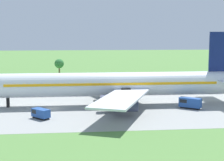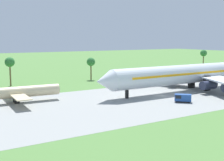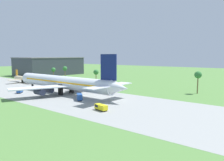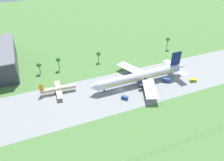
# 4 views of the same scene
# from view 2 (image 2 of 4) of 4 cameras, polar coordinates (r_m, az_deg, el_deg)

# --- Properties ---
(ground_plane) EXTENTS (600.00, 600.00, 0.00)m
(ground_plane) POSITION_cam_2_polar(r_m,az_deg,el_deg) (97.24, 9.25, -2.79)
(ground_plane) COLOR #517F3D
(taxiway_strip) EXTENTS (320.00, 44.00, 0.02)m
(taxiway_strip) POSITION_cam_2_polar(r_m,az_deg,el_deg) (97.24, 9.25, -2.78)
(taxiway_strip) COLOR gray
(taxiway_strip) RESTS_ON ground_plane
(jet_airliner) EXTENTS (77.87, 54.17, 19.58)m
(jet_airliner) POSITION_cam_2_polar(r_m,az_deg,el_deg) (110.51, 15.15, 1.27)
(jet_airliner) COLOR silver
(jet_airliner) RESTS_ON ground_plane
(regional_aircraft) EXTENTS (24.34, 21.89, 8.84)m
(regional_aircraft) POSITION_cam_2_polar(r_m,az_deg,el_deg) (89.13, -17.26, -2.11)
(regional_aircraft) COLOR beige
(regional_aircraft) RESTS_ON ground_plane
(baggage_tug) EXTENTS (4.58, 4.60, 2.26)m
(baggage_tug) POSITION_cam_2_polar(r_m,az_deg,el_deg) (88.50, 12.74, -3.12)
(baggage_tug) COLOR black
(baggage_tug) RESTS_ON ground_plane
(palm_tree_row) EXTENTS (122.11, 3.60, 11.28)m
(palm_tree_row) POSITION_cam_2_polar(r_m,az_deg,el_deg) (131.28, -5.09, 3.59)
(palm_tree_row) COLOR brown
(palm_tree_row) RESTS_ON ground_plane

